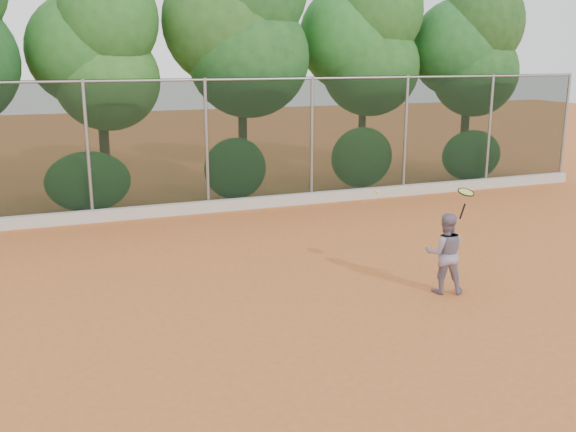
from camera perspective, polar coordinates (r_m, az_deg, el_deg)
name	(u,v)px	position (r m, az deg, el deg)	size (l,w,h in m)	color
ground	(309,300)	(11.02, 1.87, -7.51)	(80.00, 80.00, 0.00)	#C0642D
concrete_curb	(210,206)	(17.19, -6.93, 0.85)	(24.00, 0.20, 0.30)	#BBB5AE
tennis_player	(445,253)	(11.49, 13.77, -3.23)	(0.70, 0.54, 1.43)	gray
chainlink_fence	(207,142)	(17.06, -7.25, 6.57)	(24.09, 0.09, 3.50)	black
foliage_backdrop	(167,43)	(18.74, -10.67, 14.91)	(23.70, 3.63, 7.55)	#402B18
tennis_racket	(466,194)	(11.32, 15.51, 1.87)	(0.34, 0.33, 0.55)	black
tennis_ball_in_flight	(377,192)	(10.80, 7.94, 2.15)	(0.07, 0.07, 0.07)	#D8EB35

